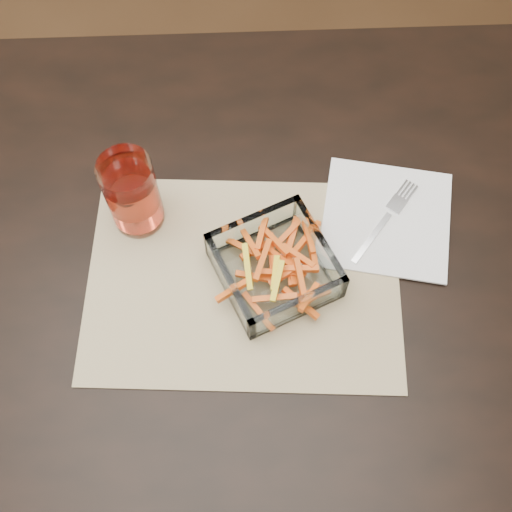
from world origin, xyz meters
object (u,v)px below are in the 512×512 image
at_px(tumbler, 133,195).
at_px(dining_table, 178,288).
at_px(glass_bowl, 275,267).
at_px(fork, 386,218).

bearing_deg(tumbler, dining_table, -58.53).
bearing_deg(dining_table, glass_bowl, -8.70).
relative_size(glass_bowl, tumbler, 1.47).
xyz_separation_m(glass_bowl, fork, (0.17, 0.08, -0.02)).
xyz_separation_m(dining_table, fork, (0.32, 0.06, 0.10)).
height_order(glass_bowl, tumbler, tumbler).
height_order(dining_table, tumbler, tumbler).
bearing_deg(tumbler, glass_bowl, -27.60).
height_order(tumbler, fork, tumbler).
relative_size(glass_bowl, fork, 1.41).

